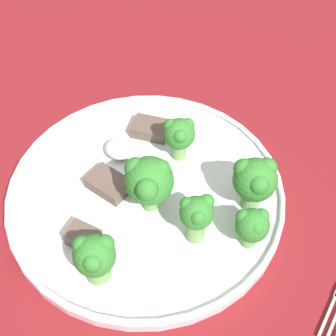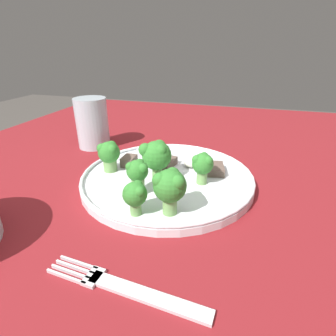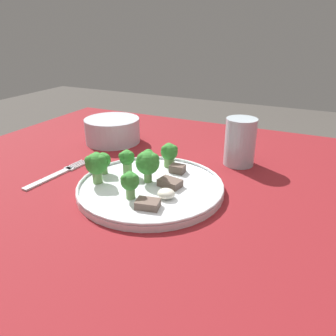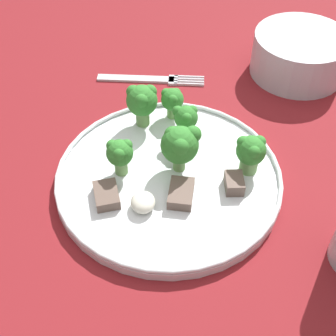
{
  "view_description": "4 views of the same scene",
  "coord_description": "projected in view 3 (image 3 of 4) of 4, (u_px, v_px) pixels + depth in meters",
  "views": [
    {
      "loc": [
        -0.19,
        0.24,
        1.11
      ],
      "look_at": [
        -0.05,
        -0.03,
        0.74
      ],
      "focal_mm": 50.0,
      "sensor_mm": 36.0,
      "label": 1
    },
    {
      "loc": [
        -0.42,
        -0.13,
        0.92
      ],
      "look_at": [
        -0.02,
        -0.01,
        0.72
      ],
      "focal_mm": 28.0,
      "sensor_mm": 36.0,
      "label": 2
    },
    {
      "loc": [
        0.25,
        -0.52,
        1.01
      ],
      "look_at": [
        -0.01,
        0.01,
        0.75
      ],
      "focal_mm": 35.0,
      "sensor_mm": 36.0,
      "label": 3
    },
    {
      "loc": [
        0.37,
        -0.03,
        1.16
      ],
      "look_at": [
        -0.04,
        -0.01,
        0.72
      ],
      "focal_mm": 50.0,
      "sensor_mm": 36.0,
      "label": 4
    }
  ],
  "objects": [
    {
      "name": "fork",
      "position": [
        57.0,
        174.0,
        0.72
      ],
      "size": [
        0.03,
        0.17,
        0.0
      ],
      "color": "silver",
      "rests_on": "table"
    },
    {
      "name": "meat_slice_middle_slice",
      "position": [
        169.0,
        184.0,
        0.64
      ],
      "size": [
        0.05,
        0.04,
        0.01
      ],
      "color": "brown",
      "rests_on": "dinner_plate"
    },
    {
      "name": "dinner_plate",
      "position": [
        151.0,
        187.0,
        0.65
      ],
      "size": [
        0.29,
        0.29,
        0.02
      ],
      "color": "white",
      "rests_on": "table"
    },
    {
      "name": "meat_slice_rear_slice",
      "position": [
        146.0,
        204.0,
        0.57
      ],
      "size": [
        0.05,
        0.04,
        0.01
      ],
      "color": "brown",
      "rests_on": "dinner_plate"
    },
    {
      "name": "broccoli_floret_near_rim_left",
      "position": [
        96.0,
        164.0,
        0.65
      ],
      "size": [
        0.04,
        0.04,
        0.06
      ],
      "color": "#709E56",
      "rests_on": "dinner_plate"
    },
    {
      "name": "broccoli_floret_front_left",
      "position": [
        149.0,
        161.0,
        0.65
      ],
      "size": [
        0.05,
        0.05,
        0.07
      ],
      "color": "#709E56",
      "rests_on": "dinner_plate"
    },
    {
      "name": "sauce_dollop",
      "position": [
        166.0,
        194.0,
        0.6
      ],
      "size": [
        0.03,
        0.03,
        0.02
      ],
      "color": "silver",
      "rests_on": "dinner_plate"
    },
    {
      "name": "table",
      "position": [
        170.0,
        228.0,
        0.69
      ],
      "size": [
        1.22,
        1.02,
        0.7
      ],
      "color": "maroon",
      "rests_on": "ground_plane"
    },
    {
      "name": "cream_bowl",
      "position": [
        113.0,
        131.0,
        0.92
      ],
      "size": [
        0.15,
        0.15,
        0.07
      ],
      "color": "#B7BCC6",
      "rests_on": "table"
    },
    {
      "name": "drinking_glass",
      "position": [
        240.0,
        144.0,
        0.76
      ],
      "size": [
        0.07,
        0.07,
        0.11
      ],
      "color": "#B2C1CC",
      "rests_on": "table"
    },
    {
      "name": "broccoli_floret_mid_cluster",
      "position": [
        103.0,
        160.0,
        0.69
      ],
      "size": [
        0.03,
        0.03,
        0.05
      ],
      "color": "#709E56",
      "rests_on": "dinner_plate"
    },
    {
      "name": "broccoli_floret_center_left",
      "position": [
        130.0,
        182.0,
        0.59
      ],
      "size": [
        0.03,
        0.03,
        0.05
      ],
      "color": "#709E56",
      "rests_on": "dinner_plate"
    },
    {
      "name": "broccoli_floret_center_back",
      "position": [
        169.0,
        153.0,
        0.72
      ],
      "size": [
        0.04,
        0.04,
        0.05
      ],
      "color": "#709E56",
      "rests_on": "dinner_plate"
    },
    {
      "name": "meat_slice_front_slice",
      "position": [
        178.0,
        169.0,
        0.7
      ],
      "size": [
        0.03,
        0.02,
        0.02
      ],
      "color": "brown",
      "rests_on": "dinner_plate"
    },
    {
      "name": "broccoli_floret_back_left",
      "position": [
        127.0,
        159.0,
        0.68
      ],
      "size": [
        0.03,
        0.03,
        0.05
      ],
      "color": "#709E56",
      "rests_on": "dinner_plate"
    }
  ]
}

